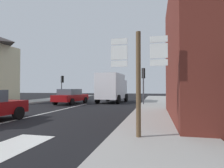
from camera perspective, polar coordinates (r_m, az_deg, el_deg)
The scene contains 9 objects.
ground_plane at distance 16.78m, azimuth -10.23°, elevation -6.55°, with size 80.00×80.00×0.00m, color black.
sidewalk_right at distance 13.43m, azimuth 13.98°, elevation -7.55°, with size 3.11×44.00×0.14m, color #9E9B96.
lane_centre_stripe at distance 13.22m, azimuth -17.17°, elevation -7.91°, with size 0.16×12.00×0.01m, color silver.
lane_turn_arrow at distance 5.92m, azimuth -27.63°, elevation -16.19°, with size 1.20×2.20×0.01m, color silver.
sedan_far at distance 18.85m, azimuth -12.41°, elevation -3.64°, with size 2.26×4.34×1.47m.
delivery_truck at distance 20.19m, azimuth 0.02°, elevation -0.99°, with size 2.78×5.14×3.05m.
route_sign_post at distance 5.54m, azimuth 8.01°, elevation 2.51°, with size 1.66×0.14×3.20m.
traffic_light_far_left at distance 25.92m, azimuth -14.88°, elevation 0.58°, with size 0.30×0.49×3.20m.
traffic_light_near_right at distance 17.00m, azimuth 9.51°, elevation 1.85°, with size 0.30×0.49×3.34m.
Camera 1 is at (6.61, -5.35, 1.54)m, focal length 30.15 mm.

